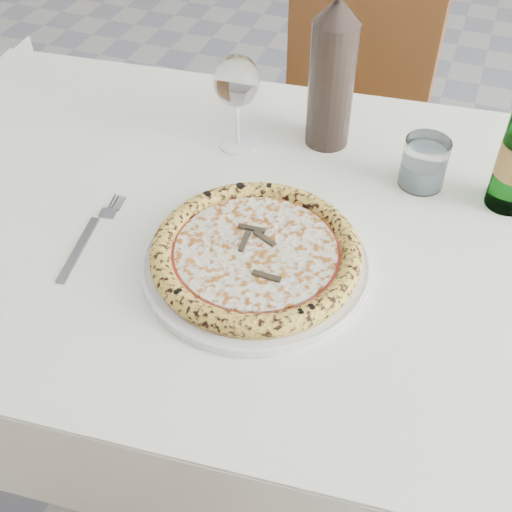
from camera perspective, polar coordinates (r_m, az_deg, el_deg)
The scene contains 9 objects.
floor at distance 1.64m, azimuth 7.03°, elevation -15.55°, with size 5.00×6.00×0.02m, color gray.
dining_table at distance 1.04m, azimuth 1.92°, elevation -0.84°, with size 1.45×0.95×0.76m.
chair_far at distance 1.71m, azimuth 7.86°, elevation 13.57°, with size 0.43×0.43×0.93m.
plate at distance 0.90m, azimuth 0.00°, elevation -0.51°, with size 0.32×0.32×0.02m.
pizza at distance 0.89m, azimuth -0.00°, elevation 0.29°, with size 0.29×0.29×0.03m.
fork at distance 0.98m, azimuth -14.67°, elevation 1.62°, with size 0.04×0.20×0.00m.
wine_glass at distance 1.07m, azimuth -1.75°, elevation 15.10°, with size 0.08×0.08×0.17m.
tumbler at distance 1.06m, azimuth 14.67°, elevation 7.77°, with size 0.07×0.07×0.08m.
wine_bottle at distance 1.09m, azimuth 6.80°, elevation 15.90°, with size 0.08×0.08×0.31m.
Camera 1 is at (0.10, -0.83, 1.40)m, focal length 45.00 mm.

